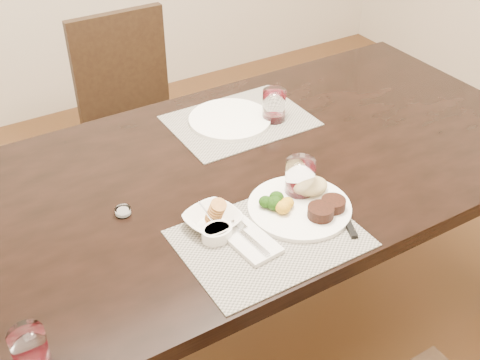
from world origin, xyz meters
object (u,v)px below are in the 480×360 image
chair_far (134,108)px  dinner_plate (304,204)px  steak_knife (344,222)px  wine_glass_near (300,180)px  far_plate (230,119)px  cracker_bowl (213,220)px

chair_far → dinner_plate: size_ratio=3.17×
chair_far → dinner_plate: 1.23m
dinner_plate → chair_far: bearing=115.6°
steak_knife → wine_glass_near: bearing=120.2°
dinner_plate → steak_knife: dinner_plate is taller
far_plate → steak_knife: bearing=-91.4°
dinner_plate → steak_knife: bearing=-39.4°
chair_far → wine_glass_near: size_ratio=7.93×
chair_far → cracker_bowl: size_ratio=5.35×
chair_far → wine_glass_near: bearing=-87.7°
wine_glass_near → far_plate: size_ratio=0.41×
dinner_plate → wine_glass_near: 0.07m
chair_far → far_plate: bearing=-82.6°
steak_knife → dinner_plate: bearing=136.7°
cracker_bowl → chair_far: bearing=78.6°
dinner_plate → far_plate: (0.07, 0.52, -0.01)m
cracker_bowl → wine_glass_near: (0.27, -0.01, 0.03)m
steak_knife → cracker_bowl: 0.35m
chair_far → steak_knife: chair_far is taller
chair_far → far_plate: 0.73m
cracker_bowl → far_plate: size_ratio=0.60×
wine_glass_near → steak_knife: bearing=-80.5°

